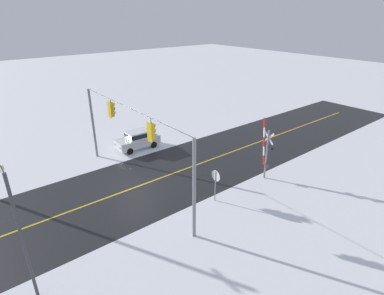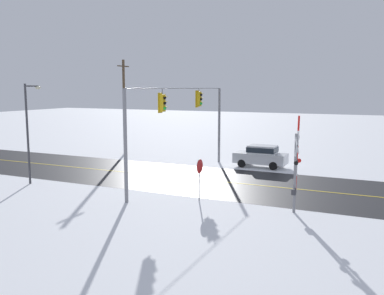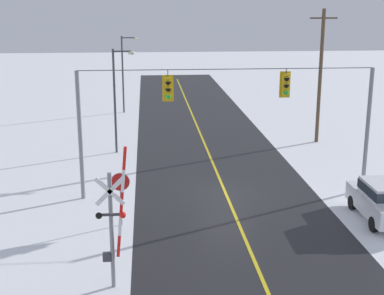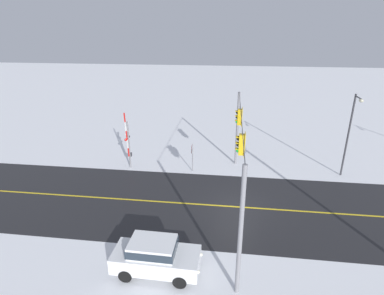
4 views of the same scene
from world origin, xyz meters
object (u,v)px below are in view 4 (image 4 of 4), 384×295
Objects in this scene: stop_sign at (192,152)px; parked_car_white at (155,255)px; railroad_crossing at (128,142)px; streetlamp_near at (350,129)px.

stop_sign is 0.56× the size of parked_car_white.
railroad_crossing is 12.38m from parked_car_white.
railroad_crossing is at bearing -88.09° from streetlamp_near.
parked_car_white is 0.65× the size of streetlamp_near.
stop_sign is at bearing -87.20° from streetlamp_near.
streetlamp_near is at bearing 134.29° from parked_car_white.
streetlamp_near is at bearing 91.91° from railroad_crossing.
stop_sign reaches higher than parked_car_white.
streetlamp_near is (-0.57, 17.06, 1.61)m from railroad_crossing.
parked_car_white is at bearing -1.78° from stop_sign.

